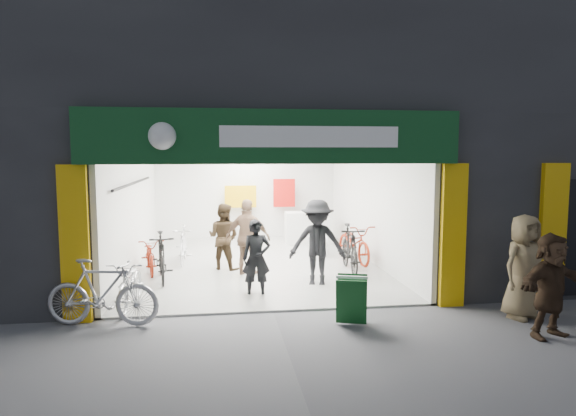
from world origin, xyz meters
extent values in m
plane|color=#56565B|center=(0.00, 0.00, 0.00)|extent=(60.00, 60.00, 0.00)
cube|color=#232326|center=(1.00, 5.00, 5.75)|extent=(16.00, 10.00, 4.50)
cube|color=#232326|center=(-5.50, 5.00, 1.75)|extent=(5.00, 10.00, 3.50)
cube|color=#232326|center=(6.00, 5.00, 1.75)|extent=(6.00, 10.00, 3.50)
cube|color=#9E9E99|center=(0.00, 4.00, 0.02)|extent=(6.00, 8.00, 0.04)
cube|color=silver|center=(0.00, 8.10, 1.60)|extent=(6.00, 0.20, 3.20)
cube|color=silver|center=(-2.95, 4.00, 1.60)|extent=(0.10, 8.00, 3.20)
cube|color=silver|center=(2.95, 4.00, 1.60)|extent=(0.10, 8.00, 3.20)
cube|color=white|center=(0.00, 4.00, 3.25)|extent=(6.00, 8.00, 0.10)
cube|color=black|center=(0.00, 0.10, 3.35)|extent=(6.00, 0.30, 0.30)
cube|color=#0D3C1D|center=(0.00, -0.12, 3.05)|extent=(6.40, 0.25, 0.90)
cube|color=white|center=(0.60, -0.26, 3.05)|extent=(3.00, 0.02, 0.35)
cube|color=#E2AB0B|center=(-3.25, -0.06, 1.30)|extent=(0.45, 0.12, 2.60)
cube|color=#E2AB0B|center=(3.25, -0.06, 1.30)|extent=(0.45, 0.12, 2.60)
cube|color=#E2AB0B|center=(5.20, -0.06, 1.50)|extent=(0.50, 0.12, 2.20)
cylinder|color=black|center=(-2.82, 3.40, 2.10)|extent=(0.06, 5.00, 0.06)
cube|color=silver|center=(1.80, 6.50, 0.50)|extent=(1.40, 0.60, 1.00)
cube|color=white|center=(0.00, 1.20, 3.18)|extent=(1.30, 0.35, 0.04)
cube|color=white|center=(0.00, 3.00, 3.18)|extent=(1.30, 0.35, 0.04)
cube|color=white|center=(0.00, 4.80, 3.18)|extent=(1.30, 0.35, 0.04)
cube|color=white|center=(0.00, 6.60, 3.18)|extent=(1.30, 0.35, 0.04)
imported|color=silver|center=(-2.50, 0.60, 0.45)|extent=(0.69, 1.76, 0.91)
imported|color=black|center=(-2.16, 2.53, 0.53)|extent=(0.75, 1.83, 1.07)
imported|color=maroon|center=(-2.50, 3.35, 0.42)|extent=(0.85, 1.67, 0.84)
imported|color=silver|center=(-1.80, 4.29, 0.47)|extent=(0.49, 1.59, 0.95)
imported|color=black|center=(2.09, 2.74, 0.56)|extent=(0.67, 1.90, 1.12)
imported|color=maroon|center=(2.50, 3.84, 0.50)|extent=(0.91, 1.96, 0.99)
imported|color=silver|center=(1.80, 5.08, 0.54)|extent=(0.69, 1.84, 1.08)
imported|color=#ACABB0|center=(-2.80, -0.30, 0.55)|extent=(1.90, 0.85, 1.10)
imported|color=black|center=(-0.21, 1.11, 0.75)|extent=(0.56, 0.39, 1.50)
imported|color=#382919|center=(-0.81, 3.41, 0.80)|extent=(0.97, 0.89, 1.60)
imported|color=black|center=(1.11, 1.69, 0.91)|extent=(1.30, 0.93, 1.82)
imported|color=#87664F|center=(-0.27, 2.74, 0.88)|extent=(1.11, 0.75, 1.75)
imported|color=olive|center=(4.14, -0.85, 0.88)|extent=(1.00, 0.82, 1.76)
imported|color=#342417|center=(4.01, -1.75, 0.80)|extent=(1.55, 0.87, 1.60)
cube|color=#11441A|center=(1.16, -0.89, 0.40)|extent=(0.53, 0.32, 0.75)
cube|color=#11441A|center=(1.25, -0.58, 0.40)|extent=(0.53, 0.32, 0.75)
cube|color=white|center=(1.21, -0.74, 0.77)|extent=(0.51, 0.20, 0.04)
camera|label=1|loc=(-0.96, -8.68, 2.79)|focal=32.00mm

